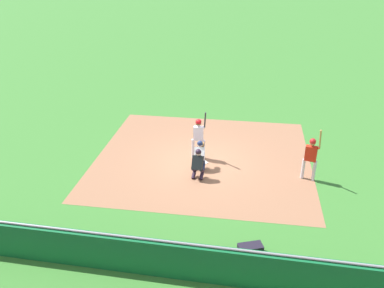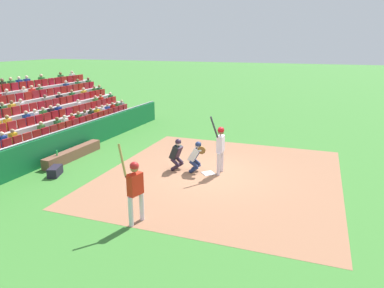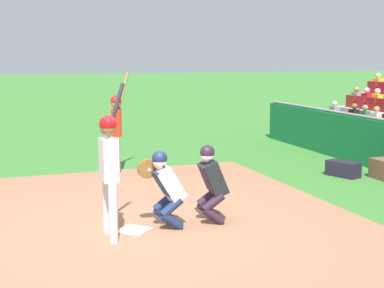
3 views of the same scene
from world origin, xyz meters
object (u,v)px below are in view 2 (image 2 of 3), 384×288
(catcher_crouching, at_px, (196,155))
(home_plate_umpire, at_px, (177,153))
(dugout_bench, at_px, (73,154))
(equipment_duffel_bag, at_px, (55,171))
(on_deck_batter, at_px, (135,185))
(home_plate_marker, at_px, (208,173))
(batter_at_plate, at_px, (220,145))
(water_bottle_on_bench, at_px, (57,153))

(catcher_crouching, distance_m, home_plate_umpire, 0.79)
(dugout_bench, xyz_separation_m, equipment_duffel_bag, (1.89, 0.70, -0.05))
(home_plate_umpire, bearing_deg, on_deck_batter, 8.71)
(dugout_bench, bearing_deg, on_deck_batter, 53.80)
(on_deck_batter, bearing_deg, home_plate_marker, 171.79)
(batter_at_plate, height_order, home_plate_umpire, batter_at_plate)
(dugout_bench, xyz_separation_m, water_bottle_on_bench, (0.96, 0.01, 0.32))
(batter_at_plate, height_order, water_bottle_on_bench, batter_at_plate)
(batter_at_plate, relative_size, catcher_crouching, 1.82)
(home_plate_umpire, bearing_deg, water_bottle_on_bench, -74.46)
(home_plate_umpire, relative_size, dugout_bench, 0.39)
(batter_at_plate, xyz_separation_m, dugout_bench, (0.61, -6.46, -0.93))
(catcher_crouching, relative_size, equipment_duffel_bag, 1.72)
(home_plate_umpire, bearing_deg, catcher_crouching, 92.85)
(catcher_crouching, xyz_separation_m, dugout_bench, (0.40, -5.55, -0.48))
(home_plate_umpire, distance_m, dugout_bench, 4.80)
(water_bottle_on_bench, distance_m, equipment_duffel_bag, 1.22)
(dugout_bench, bearing_deg, batter_at_plate, 95.37)
(home_plate_marker, bearing_deg, on_deck_batter, -8.21)
(dugout_bench, relative_size, water_bottle_on_bench, 16.63)
(home_plate_umpire, relative_size, water_bottle_on_bench, 6.46)
(dugout_bench, height_order, water_bottle_on_bench, water_bottle_on_bench)
(home_plate_marker, distance_m, catcher_crouching, 0.86)
(catcher_crouching, relative_size, water_bottle_on_bench, 6.28)
(dugout_bench, height_order, equipment_duffel_bag, dugout_bench)
(catcher_crouching, distance_m, on_deck_batter, 4.40)
(home_plate_umpire, distance_m, water_bottle_on_bench, 4.94)
(water_bottle_on_bench, height_order, equipment_duffel_bag, water_bottle_on_bench)
(batter_at_plate, bearing_deg, catcher_crouching, -77.29)
(home_plate_marker, relative_size, catcher_crouching, 0.35)
(home_plate_umpire, xyz_separation_m, dugout_bench, (0.36, -4.77, -0.48))
(batter_at_plate, height_order, equipment_duffel_bag, batter_at_plate)
(on_deck_batter, bearing_deg, equipment_duffel_bag, -113.79)
(dugout_bench, bearing_deg, home_plate_marker, 93.89)
(home_plate_umpire, height_order, water_bottle_on_bench, home_plate_umpire)
(batter_at_plate, distance_m, water_bottle_on_bench, 6.67)
(home_plate_marker, relative_size, home_plate_umpire, 0.34)
(catcher_crouching, xyz_separation_m, on_deck_batter, (4.38, -0.12, 0.43))
(dugout_bench, distance_m, water_bottle_on_bench, 1.01)
(home_plate_umpire, height_order, on_deck_batter, on_deck_batter)
(dugout_bench, bearing_deg, home_plate_umpire, 94.37)
(home_plate_umpire, distance_m, equipment_duffel_bag, 4.68)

